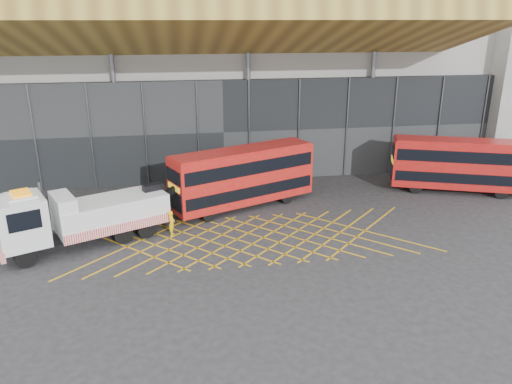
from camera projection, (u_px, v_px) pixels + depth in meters
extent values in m
plane|color=#252527|center=(210.00, 241.00, 29.47)|extent=(120.00, 120.00, 0.00)
cube|color=gold|center=(127.00, 247.00, 28.75)|extent=(7.16, 7.16, 0.01)
cube|color=gold|center=(127.00, 247.00, 28.75)|extent=(7.16, 7.16, 0.01)
cube|color=gold|center=(155.00, 245.00, 28.99)|extent=(7.16, 7.16, 0.01)
cube|color=gold|center=(155.00, 245.00, 28.99)|extent=(7.16, 7.16, 0.01)
cube|color=gold|center=(183.00, 243.00, 29.23)|extent=(7.16, 7.16, 0.01)
cube|color=gold|center=(183.00, 243.00, 29.23)|extent=(7.16, 7.16, 0.01)
cube|color=gold|center=(210.00, 241.00, 29.47)|extent=(7.16, 7.16, 0.01)
cube|color=gold|center=(210.00, 241.00, 29.47)|extent=(7.16, 7.16, 0.01)
cube|color=gold|center=(237.00, 239.00, 29.71)|extent=(7.16, 7.16, 0.01)
cube|color=gold|center=(237.00, 239.00, 29.71)|extent=(7.16, 7.16, 0.01)
cube|color=gold|center=(263.00, 238.00, 29.95)|extent=(7.16, 7.16, 0.01)
cube|color=gold|center=(263.00, 238.00, 29.95)|extent=(7.16, 7.16, 0.01)
cube|color=gold|center=(289.00, 236.00, 30.19)|extent=(7.16, 7.16, 0.01)
cube|color=gold|center=(289.00, 236.00, 30.19)|extent=(7.16, 7.16, 0.01)
cube|color=gold|center=(315.00, 234.00, 30.43)|extent=(7.16, 7.16, 0.01)
cube|color=gold|center=(315.00, 234.00, 30.43)|extent=(7.16, 7.16, 0.01)
cube|color=gold|center=(340.00, 232.00, 30.67)|extent=(7.16, 7.16, 0.01)
cube|color=gold|center=(340.00, 232.00, 30.67)|extent=(7.16, 7.16, 0.01)
cube|color=gold|center=(365.00, 231.00, 30.91)|extent=(7.16, 7.16, 0.01)
cube|color=gold|center=(365.00, 231.00, 30.91)|extent=(7.16, 7.16, 0.01)
cube|color=gray|center=(214.00, 59.00, 44.49)|extent=(55.00, 14.00, 18.00)
cube|color=black|center=(223.00, 131.00, 39.34)|extent=(55.00, 0.80, 8.00)
cube|color=olive|center=(196.00, 33.00, 33.11)|extent=(40.00, 11.93, 4.07)
cylinder|color=#595B60|center=(117.00, 123.00, 37.63)|extent=(0.36, 0.36, 10.00)
cylinder|color=#595B60|center=(248.00, 118.00, 39.13)|extent=(0.36, 0.36, 10.00)
cylinder|color=#595B60|center=(370.00, 115.00, 40.62)|extent=(0.36, 0.36, 10.00)
cube|color=black|center=(89.00, 232.00, 28.98)|extent=(9.23, 4.99, 0.36)
cube|color=white|center=(21.00, 221.00, 26.67)|extent=(3.29, 3.34, 2.65)
cube|color=orange|center=(21.00, 193.00, 26.26)|extent=(1.35, 1.50, 0.12)
cube|color=white|center=(112.00, 211.00, 29.41)|extent=(6.82, 4.97, 1.63)
cube|color=red|center=(120.00, 228.00, 28.59)|extent=(5.77, 2.71, 0.56)
cube|color=white|center=(63.00, 202.00, 27.63)|extent=(1.95, 2.65, 0.71)
cube|color=black|center=(153.00, 188.00, 30.49)|extent=(1.33, 0.98, 0.51)
cube|color=black|center=(169.00, 193.00, 31.19)|extent=(2.18, 1.26, 1.10)
cylinder|color=black|center=(26.00, 257.00, 26.26)|extent=(1.17, 0.79, 1.12)
cylinder|color=black|center=(18.00, 243.00, 27.94)|extent=(1.17, 0.79, 1.12)
cylinder|color=black|center=(146.00, 229.00, 29.81)|extent=(1.17, 0.79, 1.12)
cylinder|color=black|center=(133.00, 217.00, 31.48)|extent=(1.17, 0.79, 1.12)
cylinder|color=#595B60|center=(42.00, 201.00, 27.98)|extent=(0.14, 0.14, 2.25)
cube|color=#AD140F|center=(243.00, 176.00, 34.06)|extent=(10.29, 6.22, 3.60)
cube|color=black|center=(243.00, 187.00, 34.34)|extent=(9.94, 6.11, 0.79)
cube|color=black|center=(243.00, 164.00, 33.79)|extent=(9.94, 6.11, 0.88)
cube|color=black|center=(175.00, 201.00, 31.73)|extent=(0.88, 1.93, 1.20)
cube|color=black|center=(173.00, 176.00, 31.19)|extent=(0.88, 1.93, 0.88)
cube|color=yellow|center=(174.00, 188.00, 31.43)|extent=(0.71, 1.54, 0.32)
cube|color=#AD140F|center=(243.00, 150.00, 33.45)|extent=(10.03, 5.96, 0.11)
cylinder|color=black|center=(209.00, 214.00, 32.19)|extent=(0.99, 0.64, 0.96)
cylinder|color=black|center=(195.00, 205.00, 33.83)|extent=(0.99, 0.64, 0.96)
cylinder|color=black|center=(287.00, 197.00, 35.34)|extent=(0.99, 0.64, 0.96)
cylinder|color=black|center=(270.00, 189.00, 36.98)|extent=(0.99, 0.64, 0.96)
cube|color=#9E0F0C|center=(461.00, 164.00, 37.10)|extent=(10.01, 5.54, 3.47)
cube|color=black|center=(459.00, 174.00, 37.37)|extent=(9.66, 5.46, 0.76)
cube|color=black|center=(462.00, 154.00, 36.84)|extent=(9.66, 5.46, 0.85)
cube|color=black|center=(391.00, 170.00, 38.25)|extent=(0.75, 1.90, 1.16)
cube|color=black|center=(393.00, 150.00, 37.73)|extent=(0.75, 1.90, 0.85)
cube|color=yellow|center=(392.00, 159.00, 37.97)|extent=(0.61, 1.52, 0.31)
cube|color=#9E0F0C|center=(464.00, 141.00, 36.52)|extent=(9.76, 5.30, 0.11)
cylinder|color=black|center=(416.00, 187.00, 37.33)|extent=(0.96, 0.57, 0.93)
cylinder|color=black|center=(413.00, 179.00, 39.16)|extent=(0.96, 0.57, 0.93)
cylinder|color=black|center=(501.00, 193.00, 36.24)|extent=(0.96, 0.57, 0.93)
cylinder|color=black|center=(494.00, 184.00, 38.07)|extent=(0.96, 0.57, 0.93)
imported|color=yellow|center=(172.00, 223.00, 30.04)|extent=(0.45, 0.62, 1.57)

